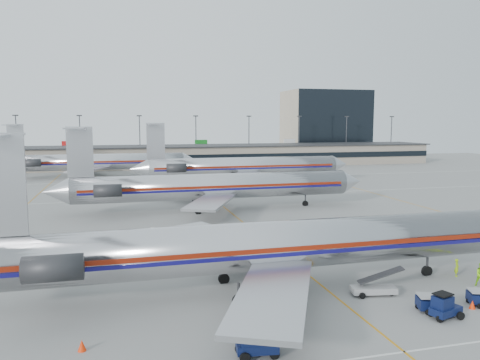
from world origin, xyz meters
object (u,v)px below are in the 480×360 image
object	(u,v)px
jet_foreground	(257,246)
tug_center	(444,307)
jet_second_row	(209,186)
belt_loader	(375,288)

from	to	relation	value
jet_foreground	tug_center	world-z (taller)	jet_foreground
tug_center	jet_second_row	bearing A→B (deg)	84.34
jet_second_row	belt_loader	xyz separation A→B (m)	(5.74, -37.04, -3.08)
tug_center	belt_loader	xyz separation A→B (m)	(-2.23, 5.03, -0.24)
jet_second_row	jet_foreground	bearing A→B (deg)	-94.58
jet_foreground	belt_loader	size ratio (longest dim) A/B	11.65
tug_center	jet_foreground	bearing A→B (deg)	126.74
jet_second_row	tug_center	bearing A→B (deg)	-79.27
jet_foreground	jet_second_row	xyz separation A→B (m)	(2.73, 34.04, 0.03)
jet_foreground	tug_center	bearing A→B (deg)	-36.87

